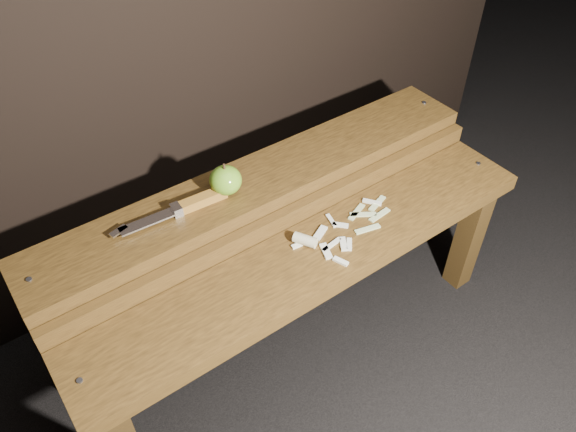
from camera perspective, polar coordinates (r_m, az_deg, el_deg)
ground at (r=1.64m, az=1.26°, el=-12.70°), size 60.00×60.00×0.00m
bench_front_tier at (r=1.33m, az=3.07°, el=-5.92°), size 1.20×0.20×0.42m
bench_rear_tier at (r=1.42m, az=-2.51°, el=1.31°), size 1.20×0.21×0.50m
apple at (r=1.31m, az=-6.37°, el=3.64°), size 0.08×0.08×0.08m
knife at (r=1.29m, az=-10.03°, el=1.10°), size 0.28×0.05×0.02m
apple_scraps at (r=1.32m, az=4.26°, el=-1.79°), size 0.30×0.16×0.03m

